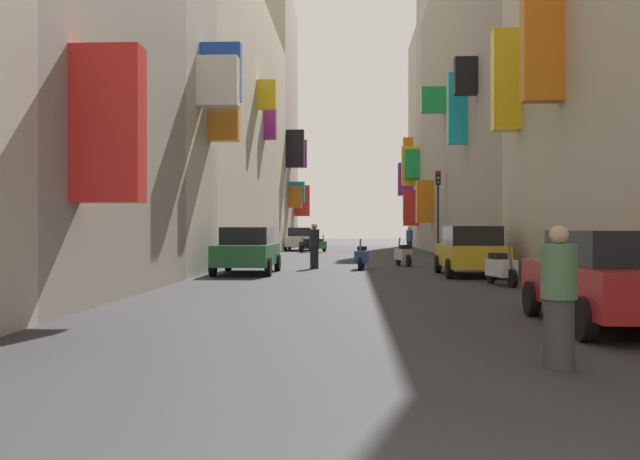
{
  "coord_description": "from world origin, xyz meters",
  "views": [
    {
      "loc": [
        -0.14,
        -2.3,
        1.5
      ],
      "look_at": [
        -1.76,
        33.24,
        1.44
      ],
      "focal_mm": 38.64,
      "sensor_mm": 36.0,
      "label": 1
    }
  ],
  "objects_px": {
    "scooter_black": "(306,245)",
    "pedestrian_crossing": "(559,298)",
    "parked_car_yellow": "(471,250)",
    "parked_car_green": "(247,249)",
    "scooter_green": "(320,245)",
    "scooter_silver": "(403,254)",
    "traffic_light_near_corner": "(438,199)",
    "pedestrian_near_right": "(409,241)",
    "pedestrian_near_left": "(314,246)",
    "scooter_white": "(501,268)",
    "parked_car_red": "(615,277)",
    "parked_car_white": "(300,239)",
    "scooter_blue": "(362,257)"
  },
  "relations": [
    {
      "from": "parked_car_green",
      "to": "scooter_white",
      "type": "relative_size",
      "value": 2.15
    },
    {
      "from": "parked_car_white",
      "to": "parked_car_red",
      "type": "bearing_deg",
      "value": -78.52
    },
    {
      "from": "parked_car_green",
      "to": "scooter_white",
      "type": "distance_m",
      "value": 8.75
    },
    {
      "from": "parked_car_white",
      "to": "scooter_green",
      "type": "xyz_separation_m",
      "value": [
        1.57,
        -3.68,
        -0.35
      ]
    },
    {
      "from": "scooter_silver",
      "to": "pedestrian_crossing",
      "type": "distance_m",
      "value": 20.4
    },
    {
      "from": "scooter_white",
      "to": "scooter_silver",
      "type": "xyz_separation_m",
      "value": [
        -1.85,
        9.51,
        -0.0
      ]
    },
    {
      "from": "parked_car_green",
      "to": "scooter_black",
      "type": "relative_size",
      "value": 2.36
    },
    {
      "from": "parked_car_yellow",
      "to": "pedestrian_near_left",
      "type": "relative_size",
      "value": 2.43
    },
    {
      "from": "parked_car_green",
      "to": "pedestrian_crossing",
      "type": "relative_size",
      "value": 2.69
    },
    {
      "from": "pedestrian_near_left",
      "to": "parked_car_green",
      "type": "bearing_deg",
      "value": -126.48
    },
    {
      "from": "scooter_green",
      "to": "pedestrian_crossing",
      "type": "relative_size",
      "value": 1.23
    },
    {
      "from": "pedestrian_crossing",
      "to": "pedestrian_near_left",
      "type": "height_order",
      "value": "pedestrian_near_left"
    },
    {
      "from": "parked_car_white",
      "to": "scooter_white",
      "type": "distance_m",
      "value": 30.14
    },
    {
      "from": "pedestrian_crossing",
      "to": "scooter_black",
      "type": "bearing_deg",
      "value": 98.03
    },
    {
      "from": "parked_car_yellow",
      "to": "pedestrian_crossing",
      "type": "relative_size",
      "value": 2.7
    },
    {
      "from": "pedestrian_near_right",
      "to": "pedestrian_near_left",
      "type": "bearing_deg",
      "value": -108.78
    },
    {
      "from": "scooter_green",
      "to": "traffic_light_near_corner",
      "type": "height_order",
      "value": "traffic_light_near_corner"
    },
    {
      "from": "scooter_black",
      "to": "traffic_light_near_corner",
      "type": "xyz_separation_m",
      "value": [
        7.55,
        -5.93,
        2.66
      ]
    },
    {
      "from": "pedestrian_near_left",
      "to": "scooter_white",
      "type": "bearing_deg",
      "value": -54.28
    },
    {
      "from": "scooter_green",
      "to": "pedestrian_near_right",
      "type": "bearing_deg",
      "value": -37.93
    },
    {
      "from": "parked_car_yellow",
      "to": "pedestrian_near_left",
      "type": "height_order",
      "value": "pedestrian_near_left"
    },
    {
      "from": "scooter_green",
      "to": "pedestrian_crossing",
      "type": "xyz_separation_m",
      "value": [
        4.2,
        -36.41,
        0.3
      ]
    },
    {
      "from": "pedestrian_near_left",
      "to": "pedestrian_near_right",
      "type": "bearing_deg",
      "value": 71.22
    },
    {
      "from": "parked_car_white",
      "to": "scooter_green",
      "type": "distance_m",
      "value": 4.01
    },
    {
      "from": "scooter_silver",
      "to": "traffic_light_near_corner",
      "type": "xyz_separation_m",
      "value": [
        2.6,
        9.64,
        2.66
      ]
    },
    {
      "from": "parked_car_white",
      "to": "pedestrian_near_left",
      "type": "bearing_deg",
      "value": -84.35
    },
    {
      "from": "parked_car_green",
      "to": "parked_car_white",
      "type": "bearing_deg",
      "value": 90.12
    },
    {
      "from": "scooter_black",
      "to": "pedestrian_crossing",
      "type": "xyz_separation_m",
      "value": [
        5.08,
        -35.97,
        0.3
      ]
    },
    {
      "from": "parked_car_red",
      "to": "traffic_light_near_corner",
      "type": "bearing_deg",
      "value": 88.46
    },
    {
      "from": "scooter_white",
      "to": "pedestrian_near_left",
      "type": "bearing_deg",
      "value": 125.72
    },
    {
      "from": "scooter_white",
      "to": "parked_car_green",
      "type": "bearing_deg",
      "value": 148.36
    },
    {
      "from": "pedestrian_near_left",
      "to": "parked_car_yellow",
      "type": "bearing_deg",
      "value": -35.23
    },
    {
      "from": "scooter_black",
      "to": "pedestrian_near_left",
      "type": "height_order",
      "value": "pedestrian_near_left"
    },
    {
      "from": "parked_car_green",
      "to": "scooter_black",
      "type": "height_order",
      "value": "parked_car_green"
    },
    {
      "from": "scooter_blue",
      "to": "scooter_green",
      "type": "distance_m",
      "value": 18.58
    },
    {
      "from": "parked_car_green",
      "to": "scooter_green",
      "type": "xyz_separation_m",
      "value": [
        1.52,
        20.93,
        -0.34
      ]
    },
    {
      "from": "scooter_green",
      "to": "scooter_silver",
      "type": "bearing_deg",
      "value": -75.73
    },
    {
      "from": "parked_car_white",
      "to": "pedestrian_near_left",
      "type": "distance_m",
      "value": 21.87
    },
    {
      "from": "traffic_light_near_corner",
      "to": "scooter_green",
      "type": "bearing_deg",
      "value": 136.36
    },
    {
      "from": "parked_car_yellow",
      "to": "pedestrian_near_right",
      "type": "bearing_deg",
      "value": 91.51
    },
    {
      "from": "scooter_blue",
      "to": "pedestrian_near_right",
      "type": "xyz_separation_m",
      "value": [
        2.97,
        14.29,
        0.35
      ]
    },
    {
      "from": "parked_car_green",
      "to": "traffic_light_near_corner",
      "type": "relative_size",
      "value": 0.9
    },
    {
      "from": "scooter_silver",
      "to": "pedestrian_near_left",
      "type": "xyz_separation_m",
      "value": [
        -3.49,
        -2.08,
        0.39
      ]
    },
    {
      "from": "traffic_light_near_corner",
      "to": "parked_car_yellow",
      "type": "bearing_deg",
      "value": -93.3
    },
    {
      "from": "pedestrian_crossing",
      "to": "parked_car_red",
      "type": "bearing_deg",
      "value": 60.32
    },
    {
      "from": "parked_car_green",
      "to": "scooter_blue",
      "type": "bearing_deg",
      "value": 32.78
    },
    {
      "from": "parked_car_green",
      "to": "pedestrian_near_right",
      "type": "bearing_deg",
      "value": 67.82
    },
    {
      "from": "scooter_blue",
      "to": "pedestrian_near_left",
      "type": "height_order",
      "value": "pedestrian_near_left"
    },
    {
      "from": "parked_car_white",
      "to": "scooter_black",
      "type": "height_order",
      "value": "parked_car_white"
    },
    {
      "from": "pedestrian_crossing",
      "to": "parked_car_yellow",
      "type": "bearing_deg",
      "value": 83.82
    }
  ]
}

